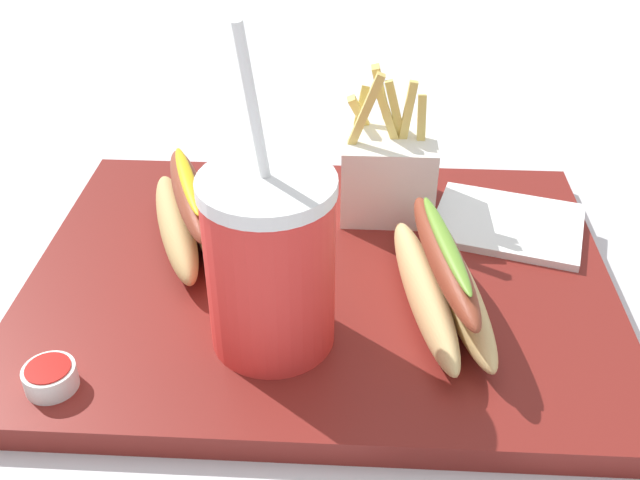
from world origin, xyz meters
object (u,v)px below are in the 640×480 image
at_px(hot_dog_1, 192,217).
at_px(ketchup_cup_2, 292,266).
at_px(soda_cup, 270,262).
at_px(fries_basket, 387,169).
at_px(napkin_stack, 508,224).
at_px(hot_dog_2, 441,282).
at_px(ketchup_cup_1, 50,376).

relative_size(hot_dog_1, ketchup_cup_2, 4.61).
bearing_deg(soda_cup, fries_basket, -114.49).
distance_m(hot_dog_1, napkin_stack, 0.28).
relative_size(hot_dog_1, hot_dog_2, 0.94).
xyz_separation_m(soda_cup, ketchup_cup_2, (-0.01, -0.07, -0.06)).
height_order(hot_dog_1, hot_dog_2, same).
distance_m(hot_dog_1, ketchup_cup_2, 0.10).
bearing_deg(hot_dog_1, ketchup_cup_1, 70.55).
bearing_deg(napkin_stack, ketchup_cup_1, 32.52).
relative_size(fries_basket, ketchup_cup_1, 3.89).
bearing_deg(ketchup_cup_2, soda_cup, 83.81).
height_order(soda_cup, hot_dog_2, soda_cup).
distance_m(hot_dog_2, napkin_stack, 0.14).
bearing_deg(napkin_stack, soda_cup, 39.02).
xyz_separation_m(hot_dog_1, napkin_stack, (-0.27, -0.04, -0.02)).
height_order(ketchup_cup_2, napkin_stack, ketchup_cup_2).
xyz_separation_m(soda_cup, hot_dog_1, (0.08, -0.12, -0.04)).
distance_m(soda_cup, ketchup_cup_1, 0.16).
distance_m(soda_cup, fries_basket, 0.20).
height_order(soda_cup, fries_basket, soda_cup).
bearing_deg(fries_basket, soda_cup, 65.51).
height_order(fries_basket, ketchup_cup_2, fries_basket).
height_order(ketchup_cup_1, napkin_stack, ketchup_cup_1).
height_order(soda_cup, napkin_stack, soda_cup).
relative_size(hot_dog_2, ketchup_cup_1, 5.24).
relative_size(fries_basket, napkin_stack, 1.08).
bearing_deg(ketchup_cup_1, fries_basket, -133.07).
distance_m(fries_basket, napkin_stack, 0.12).
relative_size(soda_cup, fries_basket, 1.70).
distance_m(soda_cup, hot_dog_2, 0.13).
distance_m(ketchup_cup_1, napkin_stack, 0.40).
xyz_separation_m(ketchup_cup_1, napkin_stack, (-0.33, -0.21, -0.01)).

